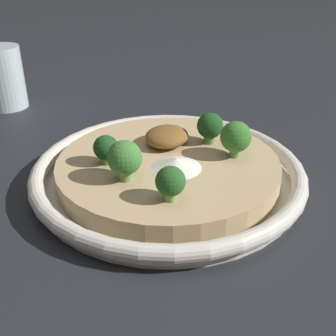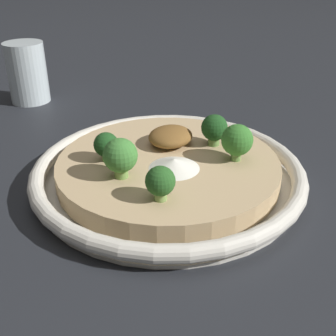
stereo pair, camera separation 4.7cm
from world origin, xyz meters
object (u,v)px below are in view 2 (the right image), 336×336
(broccoli_back_right, at_px, (160,182))
(broccoli_left, at_px, (214,129))
(broccoli_right, at_px, (120,156))
(drinking_glass, at_px, (27,73))
(broccoli_front_right, at_px, (106,145))
(broccoli_back, at_px, (237,141))
(risotto_bowl, at_px, (168,171))

(broccoli_back_right, xyz_separation_m, broccoli_left, (-0.13, -0.03, 0.00))
(broccoli_right, relative_size, drinking_glass, 0.43)
(broccoli_front_right, relative_size, broccoli_back_right, 0.96)
(broccoli_front_right, xyz_separation_m, broccoli_back, (-0.09, 0.11, 0.01))
(broccoli_left, bearing_deg, broccoli_back, 66.17)
(drinking_glass, bearing_deg, broccoli_front_right, 69.25)
(broccoli_left, bearing_deg, broccoli_right, -14.83)
(risotto_bowl, relative_size, broccoli_back_right, 8.94)
(risotto_bowl, bearing_deg, broccoli_right, -12.40)
(broccoli_front_right, xyz_separation_m, broccoli_right, (0.02, 0.04, 0.01))
(broccoli_front_right, bearing_deg, broccoli_back, 128.52)
(broccoli_front_right, bearing_deg, drinking_glass, -110.75)
(broccoli_left, xyz_separation_m, broccoli_right, (0.12, -0.03, 0.00))
(broccoli_back, distance_m, broccoli_back_right, 0.11)
(broccoli_back_right, distance_m, broccoli_right, 0.06)
(broccoli_back_right, height_order, broccoli_right, broccoli_right)
(risotto_bowl, height_order, broccoli_left, broccoli_left)
(broccoli_front_right, distance_m, drinking_glass, 0.32)
(broccoli_front_right, relative_size, drinking_glass, 0.33)
(risotto_bowl, bearing_deg, broccoli_back, 126.93)
(broccoli_back, bearing_deg, risotto_bowl, -53.07)
(risotto_bowl, bearing_deg, broccoli_back_right, 33.26)
(broccoli_front_right, bearing_deg, risotto_bowl, 130.29)
(risotto_bowl, relative_size, broccoli_back, 7.35)
(broccoli_back_right, height_order, drinking_glass, drinking_glass)
(broccoli_front_right, relative_size, broccoli_right, 0.77)
(broccoli_front_right, distance_m, broccoli_back, 0.14)
(broccoli_back_right, bearing_deg, broccoli_front_right, -104.58)
(broccoli_front_right, bearing_deg, broccoli_right, 65.99)
(broccoli_right, xyz_separation_m, drinking_glass, (-0.13, -0.34, -0.00))
(broccoli_back, height_order, broccoli_left, broccoli_back)
(risotto_bowl, height_order, broccoli_back_right, broccoli_back_right)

